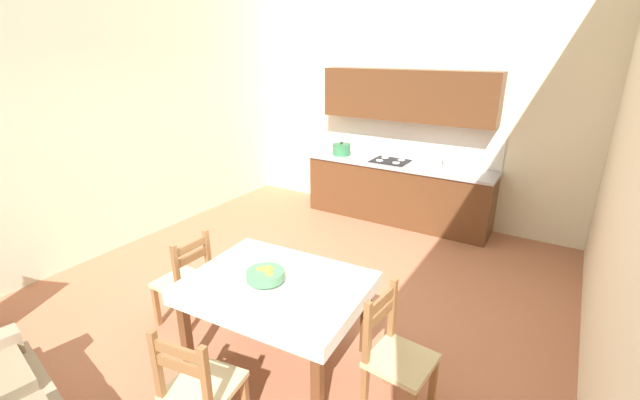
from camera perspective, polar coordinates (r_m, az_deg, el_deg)
ground_plane at (r=4.44m, az=-5.29°, el=-14.68°), size 5.84×6.72×0.10m
wall_back at (r=6.42m, az=11.60°, el=15.62°), size 5.84×0.12×4.03m
wall_left at (r=5.73m, az=-28.69°, el=13.12°), size 0.12×6.72×4.03m
kitchen_cabinetry at (r=6.27m, az=10.83°, el=4.75°), size 2.75×0.63×2.20m
dining_table at (r=3.42m, az=-5.92°, el=-12.69°), size 1.45×1.14×0.75m
dining_chair_camera_side at (r=3.01m, az=-16.14°, el=-23.61°), size 0.48×0.48×0.93m
dining_chair_tv_side at (r=4.12m, az=-18.01°, el=-10.65°), size 0.42×0.42×0.93m
dining_chair_window_side at (r=3.17m, az=10.36°, el=-20.38°), size 0.46×0.46×0.93m
fruit_bowl at (r=3.33m, az=-7.46°, el=-10.14°), size 0.30×0.30×0.12m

